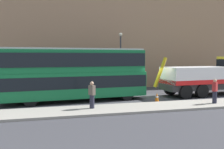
{
  "coord_description": "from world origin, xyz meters",
  "views": [
    {
      "loc": [
        -8.7,
        -19.47,
        3.44
      ],
      "look_at": [
        -3.52,
        -0.19,
        2.0
      ],
      "focal_mm": 40.29,
      "sensor_mm": 36.0,
      "label": 1
    }
  ],
  "objects_px": {
    "pedestrian_bystander": "(215,91)",
    "street_lamp": "(121,56)",
    "double_decker_bus": "(75,72)",
    "pedestrian_onlooker": "(92,95)",
    "traffic_cone_near_bus": "(157,97)",
    "recovery_tow_truck": "(214,75)"
  },
  "relations": [
    {
      "from": "double_decker_bus",
      "to": "street_lamp",
      "type": "height_order",
      "value": "street_lamp"
    },
    {
      "from": "street_lamp",
      "to": "traffic_cone_near_bus",
      "type": "bearing_deg",
      "value": -84.43
    },
    {
      "from": "double_decker_bus",
      "to": "traffic_cone_near_bus",
      "type": "distance_m",
      "value": 6.55
    },
    {
      "from": "double_decker_bus",
      "to": "traffic_cone_near_bus",
      "type": "height_order",
      "value": "double_decker_bus"
    },
    {
      "from": "recovery_tow_truck",
      "to": "traffic_cone_near_bus",
      "type": "relative_size",
      "value": 14.2
    },
    {
      "from": "pedestrian_onlooker",
      "to": "street_lamp",
      "type": "distance_m",
      "value": 10.29
    },
    {
      "from": "recovery_tow_truck",
      "to": "street_lamp",
      "type": "height_order",
      "value": "street_lamp"
    },
    {
      "from": "pedestrian_bystander",
      "to": "street_lamp",
      "type": "xyz_separation_m",
      "value": [
        -4.05,
        9.4,
        2.49
      ]
    },
    {
      "from": "recovery_tow_truck",
      "to": "pedestrian_onlooker",
      "type": "relative_size",
      "value": 5.98
    },
    {
      "from": "double_decker_bus",
      "to": "pedestrian_onlooker",
      "type": "relative_size",
      "value": 6.53
    },
    {
      "from": "pedestrian_onlooker",
      "to": "double_decker_bus",
      "type": "bearing_deg",
      "value": 67.24
    },
    {
      "from": "traffic_cone_near_bus",
      "to": "street_lamp",
      "type": "relative_size",
      "value": 0.12
    },
    {
      "from": "recovery_tow_truck",
      "to": "street_lamp",
      "type": "bearing_deg",
      "value": 140.27
    },
    {
      "from": "traffic_cone_near_bus",
      "to": "double_decker_bus",
      "type": "bearing_deg",
      "value": 161.24
    },
    {
      "from": "recovery_tow_truck",
      "to": "double_decker_bus",
      "type": "xyz_separation_m",
      "value": [
        -12.45,
        -0.04,
        0.47
      ]
    },
    {
      "from": "street_lamp",
      "to": "pedestrian_onlooker",
      "type": "bearing_deg",
      "value": -117.41
    },
    {
      "from": "pedestrian_bystander",
      "to": "street_lamp",
      "type": "relative_size",
      "value": 0.29
    },
    {
      "from": "double_decker_bus",
      "to": "street_lamp",
      "type": "relative_size",
      "value": 1.92
    },
    {
      "from": "pedestrian_bystander",
      "to": "traffic_cone_near_bus",
      "type": "height_order",
      "value": "pedestrian_bystander"
    },
    {
      "from": "pedestrian_onlooker",
      "to": "street_lamp",
      "type": "bearing_deg",
      "value": 30.08
    },
    {
      "from": "double_decker_bus",
      "to": "pedestrian_onlooker",
      "type": "distance_m",
      "value": 3.98
    },
    {
      "from": "pedestrian_bystander",
      "to": "street_lamp",
      "type": "distance_m",
      "value": 10.54
    }
  ]
}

